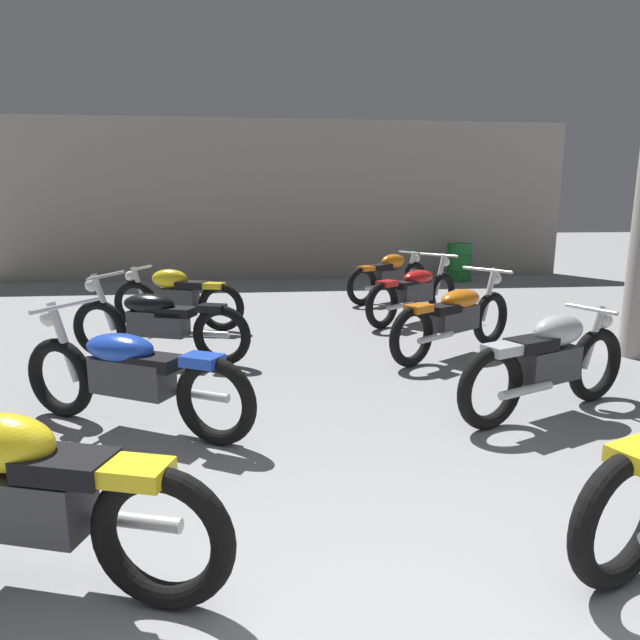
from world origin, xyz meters
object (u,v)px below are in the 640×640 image
object	(u,v)px
motorcycle_left_row_2	(157,322)
oil_drum	(459,262)
motorcycle_left_row_1	(131,374)
motorcycle_right_row_4	(389,276)
motorcycle_left_row_3	(177,297)
motorcycle_right_row_1	(549,361)
motorcycle_right_row_2	(455,317)
motorcycle_right_row_3	(415,291)
motorcycle_left_row_0	(25,497)

from	to	relation	value
motorcycle_left_row_2	oil_drum	distance (m)	8.26
motorcycle_left_row_1	motorcycle_right_row_4	xyz separation A→B (m)	(3.34, 5.50, 0.01)
motorcycle_left_row_3	motorcycle_right_row_1	bearing A→B (deg)	-45.85
motorcycle_left_row_2	motorcycle_left_row_3	world-z (taller)	motorcycle_left_row_2
motorcycle_right_row_2	oil_drum	world-z (taller)	motorcycle_right_row_2
motorcycle_right_row_3	oil_drum	xyz separation A→B (m)	(2.22, 4.19, -0.03)
oil_drum	motorcycle_left_row_2	bearing A→B (deg)	-133.34
motorcycle_right_row_1	motorcycle_right_row_3	distance (m)	3.82
motorcycle_left_row_3	motorcycle_right_row_3	xyz separation A→B (m)	(3.47, 0.17, -0.01)
motorcycle_left_row_3	motorcycle_right_row_3	bearing A→B (deg)	2.82
motorcycle_right_row_3	motorcycle_left_row_0	bearing A→B (deg)	-121.00
motorcycle_right_row_3	oil_drum	size ratio (longest dim) A/B	2.08
motorcycle_left_row_3	motorcycle_right_row_1	distance (m)	5.08
motorcycle_left_row_2	motorcycle_right_row_4	size ratio (longest dim) A/B	1.20
motorcycle_right_row_1	oil_drum	bearing A→B (deg)	75.00
motorcycle_right_row_1	motorcycle_right_row_4	xyz separation A→B (m)	(-0.05, 5.54, 0.00)
motorcycle_left_row_3	motorcycle_right_row_3	world-z (taller)	motorcycle_right_row_3
motorcycle_left_row_3	motorcycle_left_row_1	bearing A→B (deg)	-87.63
motorcycle_left_row_1	oil_drum	distance (m)	9.71
motorcycle_left_row_0	motorcycle_right_row_2	bearing A→B (deg)	48.12
motorcycle_left_row_0	motorcycle_right_row_3	world-z (taller)	motorcycle_right_row_3
motorcycle_right_row_1	motorcycle_right_row_4	world-z (taller)	same
motorcycle_left_row_0	motorcycle_right_row_2	xyz separation A→B (m)	(3.33, 3.71, -0.01)
oil_drum	motorcycle_left_row_3	bearing A→B (deg)	-142.49
motorcycle_left_row_0	motorcycle_left_row_2	size ratio (longest dim) A/B	0.92
motorcycle_right_row_2	motorcycle_right_row_4	xyz separation A→B (m)	(0.07, 3.64, 0.01)
motorcycle_left_row_1	motorcycle_left_row_3	distance (m)	3.61
motorcycle_left_row_1	motorcycle_right_row_3	world-z (taller)	same
motorcycle_left_row_2	motorcycle_right_row_3	xyz separation A→B (m)	(3.45, 1.82, 0.00)
motorcycle_left_row_2	motorcycle_right_row_3	distance (m)	3.90
motorcycle_left_row_0	motorcycle_left_row_1	size ratio (longest dim) A/B	0.97
motorcycle_left_row_3	motorcycle_right_row_4	xyz separation A→B (m)	(3.49, 1.89, 0.00)
motorcycle_left_row_1	motorcycle_left_row_2	bearing A→B (deg)	93.87
motorcycle_left_row_0	motorcycle_left_row_1	bearing A→B (deg)	88.01
motorcycle_left_row_2	motorcycle_left_row_3	bearing A→B (deg)	90.56
motorcycle_left_row_0	motorcycle_left_row_3	distance (m)	5.46
motorcycle_left_row_3	motorcycle_left_row_2	bearing A→B (deg)	-89.44
motorcycle_right_row_3	motorcycle_left_row_1	bearing A→B (deg)	-131.32
motorcycle_left_row_1	motorcycle_left_row_0	bearing A→B (deg)	-91.99
motorcycle_right_row_2	motorcycle_left_row_3	bearing A→B (deg)	152.89
motorcycle_left_row_1	motorcycle_left_row_3	world-z (taller)	motorcycle_left_row_1
motorcycle_left_row_3	motorcycle_right_row_4	bearing A→B (deg)	28.51
motorcycle_left_row_0	motorcycle_left_row_2	bearing A→B (deg)	91.03
motorcycle_right_row_1	motorcycle_right_row_3	size ratio (longest dim) A/B	1.05
motorcycle_left_row_0	motorcycle_left_row_3	size ratio (longest dim) A/B	1.01
motorcycle_left_row_2	oil_drum	bearing A→B (deg)	46.66
motorcycle_left_row_2	motorcycle_right_row_4	xyz separation A→B (m)	(3.47, 3.54, 0.01)
motorcycle_left_row_0	oil_drum	world-z (taller)	motorcycle_left_row_0
oil_drum	motorcycle_right_row_4	bearing A→B (deg)	-131.68
motorcycle_right_row_2	oil_drum	distance (m)	6.52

